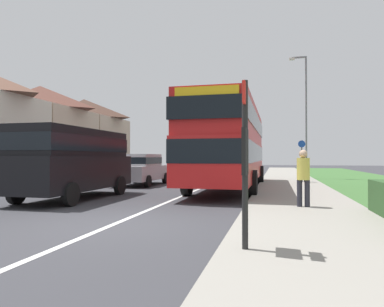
{
  "coord_description": "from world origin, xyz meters",
  "views": [
    {
      "loc": [
        3.44,
        -7.06,
        1.46
      ],
      "look_at": [
        0.55,
        4.9,
        1.6
      ],
      "focal_mm": 32.5,
      "sensor_mm": 36.0,
      "label": 1
    }
  ],
  "objects_px": {
    "double_decker_bus": "(230,143)",
    "parked_car_silver": "(140,168)",
    "parked_van_black": "(74,158)",
    "street_lamp_mid": "(305,109)",
    "pedestrian_walking_away": "(303,166)",
    "cycle_route_sign": "(302,158)",
    "pedestrian_at_stop": "(303,175)",
    "bus_stop_sign": "(245,152)"
  },
  "relations": [
    {
      "from": "pedestrian_at_stop",
      "to": "cycle_route_sign",
      "type": "xyz_separation_m",
      "value": [
        0.85,
        12.71,
        0.45
      ]
    },
    {
      "from": "double_decker_bus",
      "to": "parked_van_black",
      "type": "distance_m",
      "value": 7.04
    },
    {
      "from": "bus_stop_sign",
      "to": "cycle_route_sign",
      "type": "relative_size",
      "value": 1.03
    },
    {
      "from": "parked_van_black",
      "to": "parked_car_silver",
      "type": "relative_size",
      "value": 1.23
    },
    {
      "from": "parked_car_silver",
      "to": "pedestrian_at_stop",
      "type": "height_order",
      "value": "pedestrian_at_stop"
    },
    {
      "from": "double_decker_bus",
      "to": "bus_stop_sign",
      "type": "relative_size",
      "value": 4.34
    },
    {
      "from": "double_decker_bus",
      "to": "parked_car_silver",
      "type": "height_order",
      "value": "double_decker_bus"
    },
    {
      "from": "double_decker_bus",
      "to": "pedestrian_walking_away",
      "type": "height_order",
      "value": "double_decker_bus"
    },
    {
      "from": "parked_car_silver",
      "to": "pedestrian_at_stop",
      "type": "bearing_deg",
      "value": -43.23
    },
    {
      "from": "parked_van_black",
      "to": "pedestrian_at_stop",
      "type": "height_order",
      "value": "parked_van_black"
    },
    {
      "from": "parked_van_black",
      "to": "pedestrian_at_stop",
      "type": "distance_m",
      "value": 7.72
    },
    {
      "from": "pedestrian_walking_away",
      "to": "bus_stop_sign",
      "type": "distance_m",
      "value": 14.77
    },
    {
      "from": "double_decker_bus",
      "to": "bus_stop_sign",
      "type": "xyz_separation_m",
      "value": [
        1.62,
        -10.81,
        -0.6
      ]
    },
    {
      "from": "cycle_route_sign",
      "to": "bus_stop_sign",
      "type": "bearing_deg",
      "value": -96.59
    },
    {
      "from": "parked_car_silver",
      "to": "bus_stop_sign",
      "type": "height_order",
      "value": "bus_stop_sign"
    },
    {
      "from": "bus_stop_sign",
      "to": "pedestrian_walking_away",
      "type": "bearing_deg",
      "value": 82.63
    },
    {
      "from": "double_decker_bus",
      "to": "pedestrian_walking_away",
      "type": "relative_size",
      "value": 6.76
    },
    {
      "from": "double_decker_bus",
      "to": "pedestrian_at_stop",
      "type": "height_order",
      "value": "double_decker_bus"
    },
    {
      "from": "bus_stop_sign",
      "to": "street_lamp_mid",
      "type": "height_order",
      "value": "street_lamp_mid"
    },
    {
      "from": "cycle_route_sign",
      "to": "street_lamp_mid",
      "type": "height_order",
      "value": "street_lamp_mid"
    },
    {
      "from": "double_decker_bus",
      "to": "parked_car_silver",
      "type": "distance_m",
      "value": 5.15
    },
    {
      "from": "parked_van_black",
      "to": "street_lamp_mid",
      "type": "distance_m",
      "value": 16.13
    },
    {
      "from": "parked_car_silver",
      "to": "pedestrian_walking_away",
      "type": "height_order",
      "value": "pedestrian_walking_away"
    },
    {
      "from": "street_lamp_mid",
      "to": "bus_stop_sign",
      "type": "bearing_deg",
      "value": -96.97
    },
    {
      "from": "bus_stop_sign",
      "to": "cycle_route_sign",
      "type": "height_order",
      "value": "bus_stop_sign"
    },
    {
      "from": "pedestrian_at_stop",
      "to": "bus_stop_sign",
      "type": "relative_size",
      "value": 0.64
    },
    {
      "from": "pedestrian_at_stop",
      "to": "street_lamp_mid",
      "type": "bearing_deg",
      "value": 85.4
    },
    {
      "from": "parked_van_black",
      "to": "double_decker_bus",
      "type": "bearing_deg",
      "value": 46.25
    },
    {
      "from": "pedestrian_at_stop",
      "to": "street_lamp_mid",
      "type": "relative_size",
      "value": 0.2
    },
    {
      "from": "cycle_route_sign",
      "to": "parked_van_black",
      "type": "bearing_deg",
      "value": -125.92
    },
    {
      "from": "pedestrian_walking_away",
      "to": "double_decker_bus",
      "type": "bearing_deg",
      "value": -132.57
    },
    {
      "from": "parked_car_silver",
      "to": "pedestrian_walking_away",
      "type": "relative_size",
      "value": 2.63
    },
    {
      "from": "parked_van_black",
      "to": "pedestrian_at_stop",
      "type": "bearing_deg",
      "value": -7.43
    },
    {
      "from": "bus_stop_sign",
      "to": "parked_car_silver",
      "type": "bearing_deg",
      "value": 118.49
    },
    {
      "from": "parked_van_black",
      "to": "bus_stop_sign",
      "type": "xyz_separation_m",
      "value": [
        6.47,
        -5.75,
        0.1
      ]
    },
    {
      "from": "pedestrian_at_stop",
      "to": "cycle_route_sign",
      "type": "distance_m",
      "value": 12.74
    },
    {
      "from": "parked_car_silver",
      "to": "cycle_route_sign",
      "type": "bearing_deg",
      "value": 32.95
    },
    {
      "from": "bus_stop_sign",
      "to": "double_decker_bus",
      "type": "bearing_deg",
      "value": 98.53
    },
    {
      "from": "pedestrian_walking_away",
      "to": "cycle_route_sign",
      "type": "distance_m",
      "value": 2.86
    },
    {
      "from": "cycle_route_sign",
      "to": "pedestrian_at_stop",
      "type": "bearing_deg",
      "value": -93.81
    },
    {
      "from": "bus_stop_sign",
      "to": "cycle_route_sign",
      "type": "xyz_separation_m",
      "value": [
        2.02,
        17.46,
        -0.11
      ]
    },
    {
      "from": "parked_van_black",
      "to": "pedestrian_walking_away",
      "type": "xyz_separation_m",
      "value": [
        8.36,
        8.89,
        -0.46
      ]
    }
  ]
}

